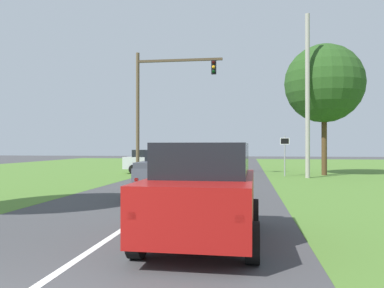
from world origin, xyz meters
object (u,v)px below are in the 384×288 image
keep_moving_sign (285,151)px  utility_pole_right (308,96)px  pickup_truck_lead (173,173)px  crossing_suv_far (155,161)px  red_suv_near (204,190)px  traffic_light (157,96)px  oak_tree_right (324,84)px

keep_moving_sign → utility_pole_right: 3.84m
pickup_truck_lead → crossing_suv_far: size_ratio=1.14×
crossing_suv_far → utility_pole_right: 11.56m
red_suv_near → utility_pole_right: bearing=74.8°
traffic_light → crossing_suv_far: (-0.61, 1.87, -4.47)m
pickup_truck_lead → red_suv_near: bearing=-73.8°
keep_moving_sign → oak_tree_right: oak_tree_right is taller
pickup_truck_lead → oak_tree_right: 15.78m
keep_moving_sign → crossing_suv_far: (-9.13, 1.54, -0.79)m
traffic_light → oak_tree_right: (11.29, 1.74, 0.89)m
red_suv_near → oak_tree_right: size_ratio=0.51×
keep_moving_sign → traffic_light: bearing=-177.8°
utility_pole_right → traffic_light: bearing=175.5°
pickup_truck_lead → oak_tree_right: (8.08, 12.46, 5.32)m
pickup_truck_lead → keep_moving_sign: size_ratio=1.89×
pickup_truck_lead → utility_pole_right: size_ratio=0.49×
pickup_truck_lead → oak_tree_right: bearing=57.1°
red_suv_near → crossing_suv_far: size_ratio=1.03×
keep_moving_sign → oak_tree_right: 5.52m
traffic_light → keep_moving_sign: traffic_light is taller
pickup_truck_lead → crossing_suv_far: pickup_truck_lead is taller
red_suv_near → keep_moving_sign: 18.29m
crossing_suv_far → traffic_light: bearing=-71.9°
red_suv_near → traffic_light: (-5.23, 17.65, 4.32)m
red_suv_near → pickup_truck_lead: 7.22m
oak_tree_right → crossing_suv_far: bearing=179.3°
red_suv_near → keep_moving_sign: (3.29, 17.98, 0.64)m
red_suv_near → utility_pole_right: utility_pole_right is taller
red_suv_near → traffic_light: 18.91m
utility_pole_right → pickup_truck_lead: bearing=-123.6°
keep_moving_sign → crossing_suv_far: bearing=170.4°
red_suv_near → oak_tree_right: bearing=72.6°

